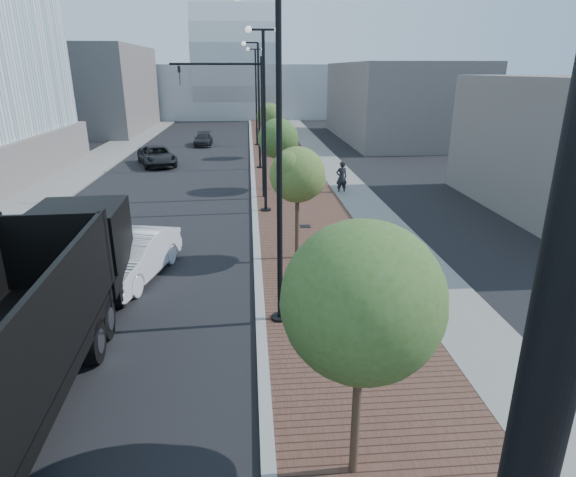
{
  "coord_description": "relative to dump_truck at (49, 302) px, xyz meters",
  "views": [
    {
      "loc": [
        -0.21,
        -3.06,
        7.33
      ],
      "look_at": [
        1.0,
        12.0,
        2.0
      ],
      "focal_mm": 30.02,
      "sensor_mm": 36.0,
      "label": 1
    }
  ],
  "objects": [
    {
      "name": "sidewalk",
      "position": [
        9.05,
        31.29,
        -1.51
      ],
      "size": [
        7.0,
        140.0,
        0.12
      ],
      "primitive_type": "cube",
      "color": "#4C2D23",
      "rests_on": "ground"
    },
    {
      "name": "concrete_strip",
      "position": [
        11.75,
        31.29,
        -1.5
      ],
      "size": [
        2.4,
        140.0,
        0.13
      ],
      "primitive_type": "cube",
      "color": "slate",
      "rests_on": "ground"
    },
    {
      "name": "curb",
      "position": [
        5.55,
        31.29,
        -1.5
      ],
      "size": [
        0.3,
        140.0,
        0.14
      ],
      "primitive_type": "cube",
      "color": "gray",
      "rests_on": "ground"
    },
    {
      "name": "west_sidewalk",
      "position": [
        -7.45,
        31.29,
        -1.51
      ],
      "size": [
        4.0,
        140.0,
        0.12
      ],
      "primitive_type": "cube",
      "color": "slate",
      "rests_on": "ground"
    },
    {
      "name": "dump_truck",
      "position": [
        0.0,
        0.0,
        0.0
      ],
      "size": [
        3.39,
        13.84,
        3.72
      ],
      "rotation": [
        0.0,
        0.0,
        0.05
      ],
      "color": "black",
      "rests_on": "ground"
    },
    {
      "name": "white_sedan",
      "position": [
        0.98,
        4.99,
        -0.72
      ],
      "size": [
        2.96,
        5.44,
        1.7
      ],
      "primitive_type": "imported",
      "rotation": [
        0.0,
        0.0,
        -0.24
      ],
      "color": "silver",
      "rests_on": "ground"
    },
    {
      "name": "dark_car_mid",
      "position": [
        -2.07,
        27.56,
        -0.82
      ],
      "size": [
        4.13,
        5.92,
        1.5
      ],
      "primitive_type": "imported",
      "rotation": [
        0.0,
        0.0,
        0.34
      ],
      "color": "black",
      "rests_on": "ground"
    },
    {
      "name": "dark_car_far",
      "position": [
        0.71,
        38.09,
        -0.95
      ],
      "size": [
        1.73,
        4.24,
        1.23
      ],
      "primitive_type": "imported",
      "rotation": [
        0.0,
        0.0,
        0.0
      ],
      "color": "black",
      "rests_on": "ground"
    },
    {
      "name": "pedestrian",
      "position": [
        10.97,
        17.08,
        -0.55
      ],
      "size": [
        0.83,
        0.64,
        2.03
      ],
      "primitive_type": "imported",
      "rotation": [
        0.0,
        0.0,
        3.37
      ],
      "color": "black",
      "rests_on": "ground"
    },
    {
      "name": "streetlight_1",
      "position": [
        6.04,
        1.29,
        2.77
      ],
      "size": [
        1.44,
        0.56,
        9.21
      ],
      "color": "black",
      "rests_on": "ground"
    },
    {
      "name": "streetlight_2",
      "position": [
        6.15,
        13.29,
        3.25
      ],
      "size": [
        1.72,
        0.56,
        9.28
      ],
      "color": "black",
      "rests_on": "ground"
    },
    {
      "name": "streetlight_3",
      "position": [
        6.04,
        25.29,
        2.77
      ],
      "size": [
        1.44,
        0.56,
        9.21
      ],
      "color": "black",
      "rests_on": "ground"
    },
    {
      "name": "streetlight_4",
      "position": [
        6.15,
        37.29,
        3.25
      ],
      "size": [
        1.72,
        0.56,
        9.28
      ],
      "color": "black",
      "rests_on": "ground"
    },
    {
      "name": "traffic_mast",
      "position": [
        5.25,
        16.29,
        3.41
      ],
      "size": [
        5.09,
        0.2,
        8.0
      ],
      "color": "black",
      "rests_on": "ground"
    },
    {
      "name": "tree_0",
      "position": [
        7.2,
        -4.69,
        2.11
      ],
      "size": [
        2.77,
        2.77,
        5.07
      ],
      "color": "#382619",
      "rests_on": "ground"
    },
    {
      "name": "tree_1",
      "position": [
        7.2,
        6.31,
        1.93
      ],
      "size": [
        2.23,
        2.15,
        4.59
      ],
      "color": "#382619",
      "rests_on": "ground"
    },
    {
      "name": "tree_2",
      "position": [
        7.2,
        18.31,
        1.7
      ],
      "size": [
        2.52,
        2.49,
        4.52
      ],
      "color": "#382619",
      "rests_on": "ground"
    },
    {
      "name": "tree_3",
      "position": [
        7.2,
        30.31,
        1.96
      ],
      "size": [
        2.28,
        2.21,
        4.65
      ],
      "color": "#382619",
      "rests_on": "ground"
    },
    {
      "name": "convention_center",
      "position": [
        3.55,
        76.29,
        4.44
      ],
      "size": [
        50.0,
        30.0,
        50.0
      ],
      "color": "#B1B9BC",
      "rests_on": "ground"
    },
    {
      "name": "commercial_block_nw",
      "position": [
        -14.45,
        51.29,
        3.43
      ],
      "size": [
        14.0,
        20.0,
        10.0
      ],
      "primitive_type": "cube",
      "color": "#67605D",
      "rests_on": "ground"
    },
    {
      "name": "commercial_block_ne",
      "position": [
        21.55,
        41.29,
        2.43
      ],
      "size": [
        12.0,
        22.0,
        8.0
      ],
      "primitive_type": "cube",
      "color": "#665F5C",
      "rests_on": "ground"
    },
    {
      "name": "utility_cover_1",
      "position": [
        7.95,
        -0.71,
        -1.44
      ],
      "size": [
        0.5,
        0.5,
        0.02
      ],
      "primitive_type": "cube",
      "color": "black",
      "rests_on": "sidewalk"
    },
    {
      "name": "utility_cover_2",
      "position": [
        7.95,
        10.29,
        -1.44
      ],
      "size": [
        0.5,
        0.5,
        0.02
      ],
      "primitive_type": "cube",
      "color": "black",
      "rests_on": "sidewalk"
    }
  ]
}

